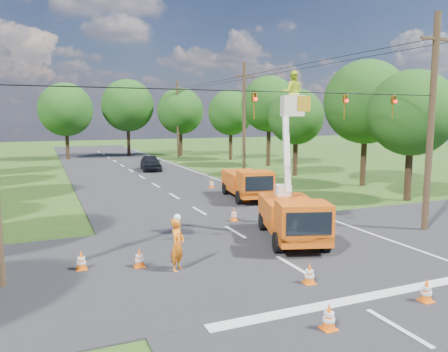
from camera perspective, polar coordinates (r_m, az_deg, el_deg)
name	(u,v)px	position (r m, az deg, el deg)	size (l,w,h in m)	color
ground	(156,186)	(34.31, -8.88, -1.28)	(140.00, 140.00, 0.00)	#2A4C17
road_main	(156,186)	(34.31, -8.88, -1.28)	(12.00, 100.00, 0.06)	black
road_cross	(266,251)	(17.80, 5.55, -9.76)	(56.00, 10.00, 0.07)	black
stop_bar	(351,302)	(13.74, 16.29, -15.48)	(9.00, 0.45, 0.02)	silver
edge_line	(222,182)	(36.05, -0.21, -0.75)	(0.12, 90.00, 0.02)	silver
bucket_truck	(292,205)	(18.95, 8.93, -3.78)	(3.62, 5.83, 7.26)	#F05210
second_truck	(247,183)	(28.32, 3.03, -0.92)	(2.87, 5.75, 2.06)	#F05210
ground_worker	(178,245)	(15.40, -6.09, -8.91)	(0.69, 0.45, 1.89)	orange
distant_car	(151,163)	(44.11, -9.57, 1.71)	(1.82, 4.52, 1.54)	black
traffic_cone_0	(329,317)	(11.82, 13.54, -17.45)	(0.38, 0.38, 0.71)	#F9600D
traffic_cone_1	(426,290)	(14.31, 24.92, -13.40)	(0.38, 0.38, 0.71)	#F9600D
traffic_cone_2	(234,215)	(22.48, 1.32, -5.06)	(0.38, 0.38, 0.71)	#F9600D
traffic_cone_3	(246,197)	(27.44, 2.94, -2.71)	(0.38, 0.38, 0.71)	#F9600D
traffic_cone_4	(139,258)	(16.07, -11.00, -10.47)	(0.38, 0.38, 0.71)	#F9600D
traffic_cone_5	(81,261)	(16.31, -18.15, -10.45)	(0.38, 0.38, 0.71)	#F9600D
traffic_cone_7	(211,183)	(32.80, -1.65, -0.98)	(0.38, 0.38, 0.71)	#F9600D
traffic_cone_8	(309,274)	(14.58, 11.10, -12.41)	(0.38, 0.38, 0.71)	#F9600D
pole_right_near	(431,122)	(22.33, 25.43, 6.40)	(1.80, 0.30, 10.00)	#4C3823
pole_right_mid	(244,119)	(38.66, 2.63, 7.41)	(1.80, 0.30, 10.00)	#4C3823
pole_right_far	(178,118)	(57.37, -6.06, 7.50)	(1.80, 0.30, 10.00)	#4C3823
signal_span	(317,103)	(18.15, 12.08, 9.27)	(18.00, 0.29, 1.07)	black
tree_right_a	(412,113)	(30.08, 23.33, 7.55)	(5.40, 5.40, 8.28)	#382616
tree_right_b	(366,102)	(35.49, 18.05, 9.15)	(6.40, 6.40, 9.65)	#382616
tree_right_c	(296,117)	(40.05, 9.40, 7.62)	(5.00, 5.00, 7.83)	#382616
tree_right_d	(269,104)	(47.78, 5.90, 9.33)	(6.00, 6.00, 9.70)	#382616
tree_right_e	(231,113)	(54.51, 0.87, 8.27)	(5.60, 5.60, 8.63)	#382616
tree_far_a	(66,110)	(58.00, -19.97, 8.15)	(6.60, 6.60, 9.50)	#382616
tree_far_b	(128,106)	(60.95, -12.48, 8.97)	(7.00, 7.00, 10.32)	#382616
tree_far_c	(180,111)	(59.58, -5.71, 8.43)	(6.20, 6.20, 9.18)	#382616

